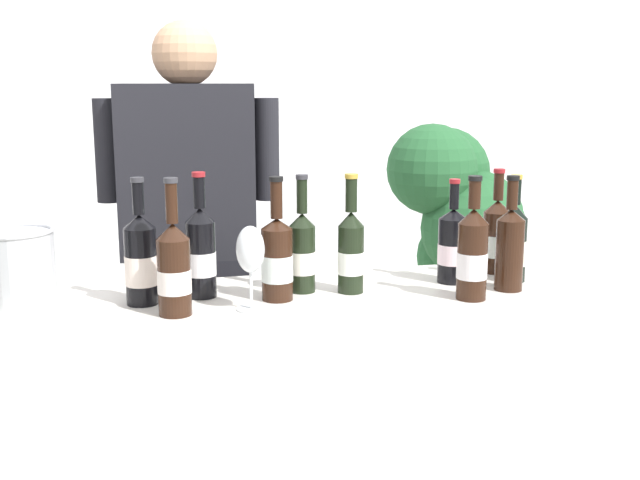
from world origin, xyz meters
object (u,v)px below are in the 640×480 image
wine_bottle_10 (351,250)px  person_server (192,283)px  wine_bottle_7 (302,251)px  wine_bottle_4 (472,254)px  wine_bottle_8 (201,252)px  wine_glass (250,253)px  wine_bottle_0 (141,260)px  wine_bottle_11 (174,268)px  wine_bottle_5 (510,246)px  wine_bottle_9 (496,236)px  potted_shrub (458,227)px  wine_bottle_1 (514,243)px  wine_bottle_2 (453,246)px  wine_bottle_3 (277,258)px  ice_bucket (15,265)px

wine_bottle_10 → person_server: (-0.38, 0.59, -0.22)m
wine_bottle_7 → wine_bottle_10: size_ratio=0.99×
wine_bottle_4 → wine_bottle_8: (-0.69, 0.19, 0.00)m
wine_bottle_4 → wine_glass: 0.58m
wine_bottle_0 → wine_bottle_11: wine_bottle_11 is taller
wine_bottle_5 → wine_glass: wine_bottle_5 is taller
wine_bottle_9 → potted_shrub: bearing=71.3°
wine_bottle_10 → wine_bottle_11: bearing=-168.1°
wine_bottle_1 → wine_glass: wine_bottle_1 is taller
wine_bottle_4 → wine_bottle_5: 0.15m
wine_bottle_0 → wine_bottle_9: (1.04, 0.10, -0.01)m
wine_bottle_11 → wine_glass: bearing=-0.8°
wine_bottle_9 → wine_bottle_11: wine_bottle_11 is taller
wine_bottle_2 → wine_bottle_1: bearing=-7.9°
potted_shrub → wine_bottle_3: bearing=-129.9°
wine_bottle_1 → wine_bottle_0: bearing=179.6°
wine_bottle_4 → wine_bottle_9: 0.32m
wine_bottle_11 → person_server: 0.73m
wine_bottle_2 → wine_bottle_3: (-0.52, -0.06, 0.01)m
wine_bottle_2 → wine_bottle_10: bearing=-173.8°
wine_bottle_5 → wine_glass: bearing=-178.2°
wine_bottle_4 → wine_bottle_3: bearing=166.9°
wine_bottle_10 → ice_bucket: size_ratio=1.53×
wine_bottle_2 → wine_bottle_8: 0.71m
wine_bottle_2 → wine_bottle_7: size_ratio=0.92×
wine_bottle_1 → wine_bottle_9: 0.10m
wine_bottle_9 → potted_shrub: size_ratio=0.24×
wine_bottle_4 → wine_bottle_5: bearing=23.9°
wine_bottle_7 → wine_bottle_8: 0.27m
wine_bottle_11 → potted_shrub: size_ratio=0.26×
wine_bottle_2 → wine_bottle_9: 0.19m
wine_bottle_0 → ice_bucket: wine_bottle_0 is taller
wine_bottle_8 → wine_glass: wine_bottle_8 is taller
wine_bottle_7 → wine_glass: size_ratio=1.50×
wine_bottle_7 → wine_bottle_1: bearing=-2.7°
wine_bottle_0 → wine_glass: (0.26, -0.12, 0.03)m
wine_bottle_2 → wine_bottle_3: 0.52m
wine_bottle_0 → wine_bottle_5: bearing=-5.6°
wine_glass → ice_bucket: 0.62m
wine_bottle_4 → wine_bottle_9: (0.20, 0.26, -0.01)m
wine_bottle_1 → wine_bottle_7: bearing=177.3°
wine_bottle_3 → ice_bucket: 0.68m
wine_bottle_11 → ice_bucket: wine_bottle_11 is taller
wine_glass → ice_bucket: wine_glass is taller
wine_bottle_3 → wine_bottle_10: (0.21, 0.03, 0.00)m
wine_bottle_5 → wine_bottle_0: bearing=174.4°
wine_bottle_11 → wine_bottle_8: bearing=62.1°
wine_bottle_10 → wine_glass: size_ratio=1.51×
wine_bottle_9 → wine_glass: 0.80m
wine_bottle_7 → wine_bottle_10: bearing=-16.6°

